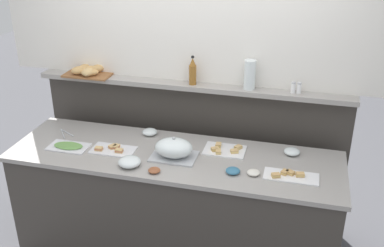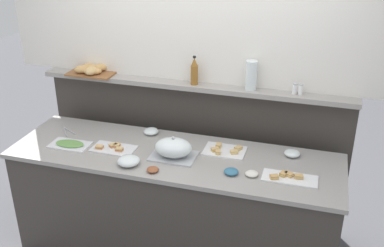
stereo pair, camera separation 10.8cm
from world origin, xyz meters
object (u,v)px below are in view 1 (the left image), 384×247
Objects in this scene: glass_bowl_medium at (292,152)px; serving_tongs at (65,133)px; vinegar_bottle_amber at (193,72)px; condiment_bowl_dark at (253,173)px; pepper_shaker at (299,88)px; sandwich_platter_rear at (225,150)px; condiment_bowl_teal at (154,170)px; glass_bowl_large at (130,162)px; glass_bowl_small at (150,132)px; sandwich_platter_side at (113,149)px; water_carafe at (250,75)px; serving_cloche at (174,148)px; bread_basket at (88,71)px; sandwich_platter_front at (290,176)px; condiment_bowl_red at (233,171)px; cold_cuts_platter at (68,146)px; salt_shaker at (293,88)px.

glass_bowl_medium is 0.72× the size of serving_tongs.
vinegar_bottle_amber is at bearing 163.90° from glass_bowl_medium.
pepper_shaker is (0.24, 0.62, 0.43)m from condiment_bowl_dark.
sandwich_platter_rear reaches higher than condiment_bowl_teal.
pepper_shaker is at bearing 32.98° from sandwich_platter_rear.
vinegar_bottle_amber is at bearing 136.67° from sandwich_platter_rear.
glass_bowl_large reaches higher than glass_bowl_small.
sandwich_platter_side is 1.21m from water_carafe.
serving_cloche reaches higher than condiment_bowl_dark.
serving_cloche is 0.85× the size of bread_basket.
sandwich_platter_front is 0.33m from glass_bowl_medium.
glass_bowl_large is 0.89m from condiment_bowl_dark.
water_carafe is at bearing 29.34° from sandwich_platter_side.
glass_bowl_medium is 1.00m from vinegar_bottle_amber.
water_carafe is at bearing 1.07° from vinegar_bottle_amber.
condiment_bowl_red is 1.56m from bread_basket.
pepper_shaker is (0.92, 0.76, 0.43)m from condiment_bowl_teal.
vinegar_bottle_amber is (-0.84, 0.24, 0.48)m from glass_bowl_medium.
bread_basket is at bearing 138.23° from condiment_bowl_teal.
glass_bowl_small reaches higher than condiment_bowl_dark.
water_carafe is (0.77, 0.20, 0.50)m from glass_bowl_small.
pepper_shaker is at bearing 58.46° from condiment_bowl_red.
sandwich_platter_side is 0.95m from condiment_bowl_red.
salt_shaker is at bearing 19.20° from cold_cuts_platter.
sandwich_platter_front is 0.87m from water_carafe.
glass_bowl_medium is 1.32× the size of condiment_bowl_dark.
sandwich_platter_rear is 0.79× the size of bread_basket.
glass_bowl_large reaches higher than condiment_bowl_teal.
serving_tongs is 0.42× the size of bread_basket.
glass_bowl_medium is (0.85, 0.27, -0.05)m from serving_cloche.
condiment_bowl_red is at bearing -10.53° from serving_tongs.
glass_bowl_large is at bearing -14.26° from cold_cuts_platter.
condiment_bowl_dark is at bearing -9.32° from serving_cloche.
serving_cloche is 3.91× the size of pepper_shaker.
condiment_bowl_red is at bearing 6.80° from glass_bowl_large.
serving_cloche is (-0.35, -0.19, 0.06)m from sandwich_platter_rear.
sandwich_platter_front is 0.87m from serving_cloche.
condiment_bowl_red is at bearing -118.54° from salt_shaker.
sandwich_platter_front is 4.13× the size of condiment_bowl_dark.
glass_bowl_medium reaches higher than serving_tongs.
cold_cuts_platter is at bearing -169.15° from glass_bowl_medium.
glass_bowl_large reaches higher than sandwich_platter_side.
vinegar_bottle_amber is (-0.45, 0.62, 0.49)m from condiment_bowl_red.
pepper_shaker reaches higher than glass_bowl_medium.
glass_bowl_medium is at bearing -80.42° from salt_shaker.
condiment_bowl_teal is 1.24m from salt_shaker.
pepper_shaker reaches higher than sandwich_platter_front.
glass_bowl_medium is 0.52× the size of water_carafe.
glass_bowl_large is 1.14m from water_carafe.
vinegar_bottle_amber is 2.71× the size of salt_shaker.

